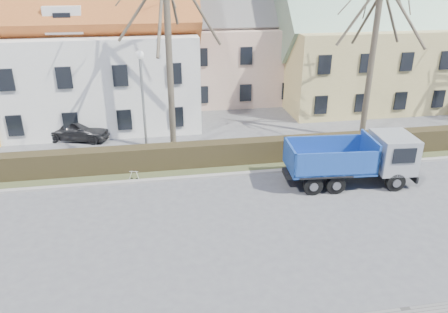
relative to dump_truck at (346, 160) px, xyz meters
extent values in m
plane|color=#4E4F52|center=(-6.20, -2.73, -1.31)|extent=(120.00, 120.00, 0.00)
cube|color=gray|center=(-6.20, 1.87, -1.25)|extent=(80.00, 0.30, 0.12)
cube|color=#3C4325|center=(-6.20, 3.47, -1.26)|extent=(80.00, 3.00, 0.10)
cube|color=black|center=(-6.20, 3.27, -0.66)|extent=(60.00, 0.90, 1.30)
imported|color=black|center=(-14.14, 8.69, -0.58)|extent=(4.58, 2.89, 1.45)
camera|label=1|loc=(-9.30, -18.51, 8.78)|focal=35.00mm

